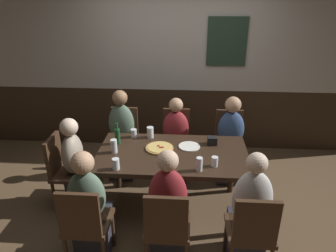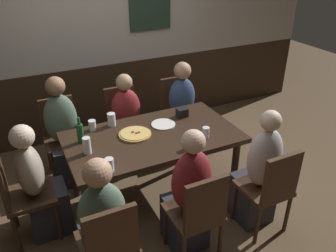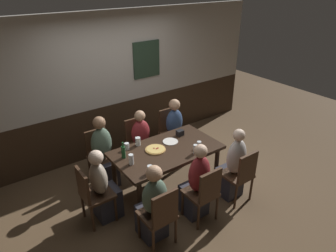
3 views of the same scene
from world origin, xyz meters
name	(u,v)px [view 2 (image 2 of 3)]	position (x,y,z in m)	size (l,w,h in m)	color
ground_plane	(154,196)	(0.00, 0.00, 0.00)	(12.00, 12.00, 0.00)	brown
wall_back	(99,37)	(0.00, 1.65, 1.30)	(6.40, 0.13, 2.60)	#332316
dining_table	(153,143)	(0.00, 0.00, 0.66)	(1.63, 0.91, 0.74)	black
chair_left_near	(109,244)	(-0.72, -0.87, 0.50)	(0.40, 0.40, 0.88)	#422B1C
chair_right_far	(177,109)	(0.72, 0.87, 0.50)	(0.40, 0.40, 0.88)	#422B1C
chair_right_near	(270,187)	(0.72, -0.87, 0.50)	(0.40, 0.40, 0.88)	#422B1C
chair_mid_near	(198,212)	(0.00, -0.87, 0.50)	(0.40, 0.40, 0.88)	#422B1C
chair_mid_far	(123,120)	(0.00, 0.87, 0.50)	(0.40, 0.40, 0.88)	#422B1C
chair_head_west	(20,192)	(-1.23, 0.00, 0.50)	(0.40, 0.40, 0.88)	#422B1C
chair_left_far	(62,133)	(-0.72, 0.87, 0.50)	(0.40, 0.40, 0.88)	#422B1C
person_left_near	(103,230)	(-0.72, -0.71, 0.48)	(0.34, 0.37, 1.13)	#2D2D38
person_right_far	(183,115)	(0.72, 0.71, 0.48)	(0.34, 0.37, 1.14)	#2D2D38
person_right_near	(258,177)	(0.72, -0.71, 0.49)	(0.34, 0.37, 1.18)	#2D2D38
person_mid_near	(188,200)	(0.00, -0.71, 0.49)	(0.34, 0.37, 1.17)	#2D2D38
person_mid_far	(128,129)	(0.00, 0.71, 0.46)	(0.34, 0.37, 1.10)	#2D2D38
person_head_west	(40,189)	(-1.07, 0.00, 0.47)	(0.37, 0.34, 1.11)	#2D2D38
person_left_far	(65,139)	(-0.72, 0.71, 0.50)	(0.34, 0.37, 1.19)	#2D2D38
pizza	(135,134)	(-0.15, 0.08, 0.75)	(0.31, 0.31, 0.03)	tan
highball_clear	(110,166)	(-0.54, -0.37, 0.79)	(0.07, 0.07, 0.12)	silver
pint_glass_amber	(92,126)	(-0.48, 0.35, 0.79)	(0.07, 0.07, 0.10)	silver
tumbler_short	(87,146)	(-0.63, -0.04, 0.81)	(0.07, 0.07, 0.15)	silver
tumbler_water	(196,140)	(0.28, -0.34, 0.80)	(0.06, 0.06, 0.14)	silver
pint_glass_pale	(112,120)	(-0.29, 0.36, 0.80)	(0.08, 0.08, 0.13)	silver
beer_glass_tall	(206,133)	(0.43, -0.25, 0.79)	(0.07, 0.07, 0.10)	silver
beer_bottle_green	(80,133)	(-0.64, 0.17, 0.84)	(0.06, 0.06, 0.25)	#194723
plate_white_large	(163,124)	(0.18, 0.15, 0.75)	(0.24, 0.24, 0.01)	white
condiment_caddy	(182,112)	(0.44, 0.23, 0.79)	(0.11, 0.09, 0.09)	black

